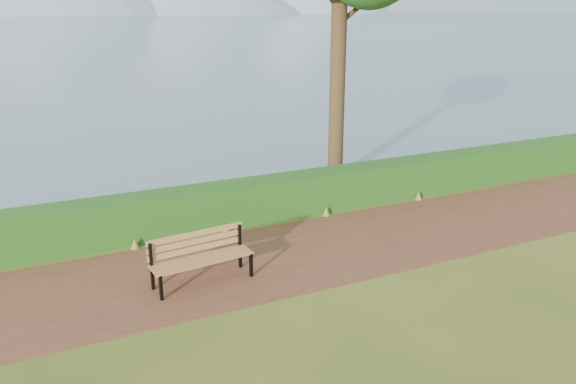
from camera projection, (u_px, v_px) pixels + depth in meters
ground at (307, 258)px, 11.88m from camera, size 140.00×140.00×0.00m
path at (301, 253)px, 12.14m from camera, size 40.00×3.40×0.01m
hedge at (260, 200)px, 13.96m from camera, size 32.00×0.85×1.00m
water at (24, 19)px, 235.05m from camera, size 700.00×510.00×0.00m
bench at (200, 254)px, 10.72m from camera, size 2.01×0.77×0.98m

